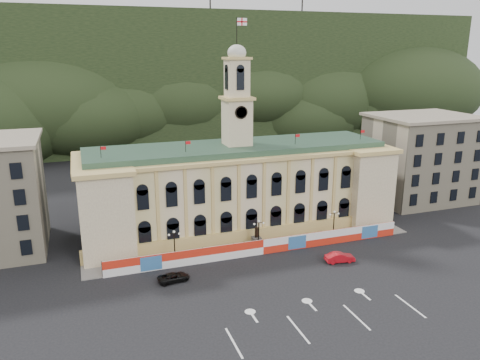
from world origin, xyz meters
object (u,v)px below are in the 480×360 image
object	(u,v)px
statue	(256,240)
red_sedan	(340,257)
black_suv	(174,277)
lamp_center	(259,232)

from	to	relation	value
statue	red_sedan	size ratio (longest dim) A/B	0.77
statue	black_suv	bearing A→B (deg)	-154.46
statue	black_suv	size ratio (longest dim) A/B	0.78
black_suv	statue	bearing A→B (deg)	-71.27
red_sedan	black_suv	xyz separation A→B (m)	(-25.67, 2.22, -0.13)
statue	red_sedan	xyz separation A→B (m)	(10.18, -9.62, -0.42)
lamp_center	black_suv	distance (m)	16.93
red_sedan	statue	bearing A→B (deg)	54.23
lamp_center	black_suv	bearing A→B (deg)	-157.55
lamp_center	statue	bearing A→B (deg)	90.00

